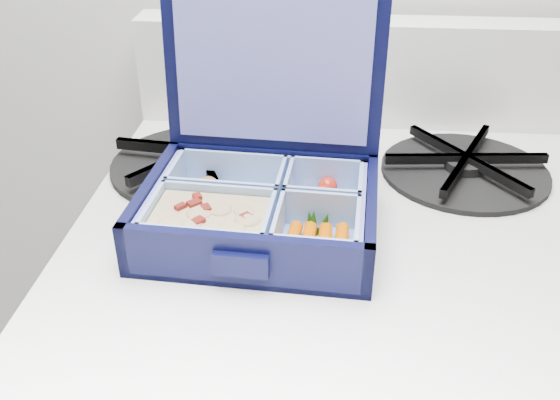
# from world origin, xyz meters

# --- Properties ---
(bento_box) EXTENTS (0.21, 0.17, 0.05)m
(bento_box) POSITION_xyz_m (-0.40, 1.69, 0.82)
(bento_box) COLOR black
(bento_box) RESTS_ON stove
(burner_grate) EXTENTS (0.19, 0.19, 0.03)m
(burner_grate) POSITION_xyz_m (-0.20, 1.82, 0.81)
(burner_grate) COLOR black
(burner_grate) RESTS_ON stove
(burner_grate_rear) EXTENTS (0.21, 0.21, 0.02)m
(burner_grate_rear) POSITION_xyz_m (-0.48, 1.81, 0.81)
(burner_grate_rear) COLOR black
(burner_grate_rear) RESTS_ON stove
(fork) EXTENTS (0.09, 0.19, 0.01)m
(fork) POSITION_xyz_m (-0.39, 1.82, 0.80)
(fork) COLOR silver
(fork) RESTS_ON stove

